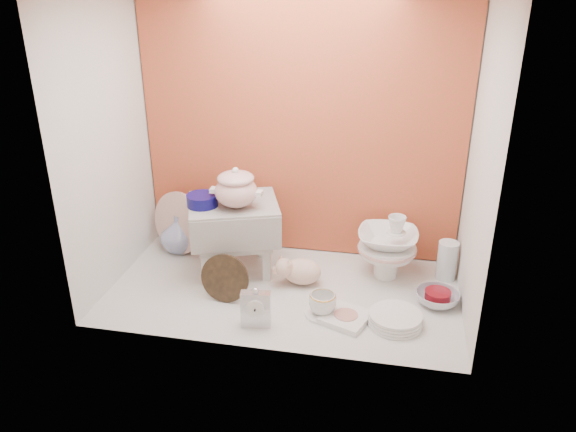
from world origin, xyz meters
name	(u,v)px	position (x,y,z in m)	size (l,w,h in m)	color
ground	(284,290)	(0.00, 0.00, 0.00)	(1.80, 1.80, 0.00)	silver
niche_shell	(290,107)	(0.00, 0.18, 0.93)	(1.86, 1.03, 1.53)	#CC4133
step_stool	(235,237)	(-0.30, 0.17, 0.20)	(0.46, 0.40, 0.41)	silver
soup_tureen	(236,187)	(-0.27, 0.10, 0.52)	(0.26, 0.26, 0.22)	white
cobalt_bowl	(202,200)	(-0.45, 0.09, 0.44)	(0.16, 0.16, 0.06)	#0E0B53
floral_platter	(178,223)	(-0.69, 0.32, 0.18)	(0.37, 0.08, 0.37)	white
blue_white_vase	(178,234)	(-0.70, 0.32, 0.11)	(0.21, 0.21, 0.22)	white
lacquer_tray	(225,278)	(-0.27, -0.14, 0.12)	(0.25, 0.07, 0.25)	black
mantel_clock	(256,308)	(-0.06, -0.34, 0.10)	(0.14, 0.05, 0.20)	silver
plush_pig	(302,271)	(0.08, 0.09, 0.08)	(0.26, 0.18, 0.16)	beige
teacup_saucer	(322,314)	(0.23, -0.18, 0.01)	(0.17, 0.17, 0.01)	white
gold_rim_teacup	(323,303)	(0.23, -0.18, 0.06)	(0.13, 0.13, 0.10)	white
lattice_dish	(346,317)	(0.35, -0.21, 0.01)	(0.21, 0.21, 0.03)	white
dinner_plate_stack	(395,319)	(0.58, -0.20, 0.03)	(0.26, 0.26, 0.06)	white
crystal_bowl	(437,298)	(0.78, 0.02, 0.03)	(0.22, 0.22, 0.07)	silver
clear_glass_vase	(447,260)	(0.84, 0.30, 0.11)	(0.11, 0.11, 0.21)	silver
porcelain_tower	(387,246)	(0.52, 0.26, 0.18)	(0.32, 0.32, 0.36)	white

